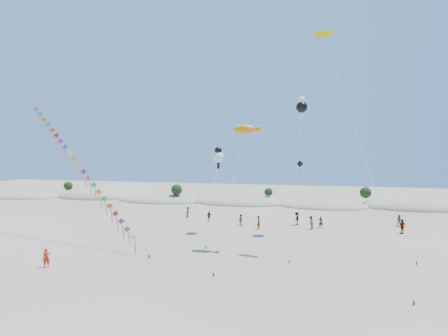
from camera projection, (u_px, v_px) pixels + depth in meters
ground at (141, 289)px, 29.37m from camera, size 160.00×160.00×0.00m
dune_ridge at (243, 202)px, 73.24m from camera, size 145.30×11.49×5.57m
kite_train at (79, 166)px, 44.31m from camera, size 20.73×10.00×16.95m
fish_kite at (247, 130)px, 40.82m from camera, size 3.02×10.45×13.58m
cartoon_kite_low at (218, 156)px, 48.58m from camera, size 1.43×9.17×11.12m
cartoon_kite_high at (302, 106)px, 47.81m from camera, size 2.00×14.18×17.52m
parafoil_kite at (325, 40)px, 39.59m from camera, size 6.93×14.55×23.57m
dark_kite at (331, 190)px, 43.17m from camera, size 11.49×10.16×9.43m
flyer_foreground at (46, 258)px, 34.58m from camera, size 0.75×0.74×1.75m
beachgoers at (295, 220)px, 52.30m from camera, size 31.63×6.99×1.86m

